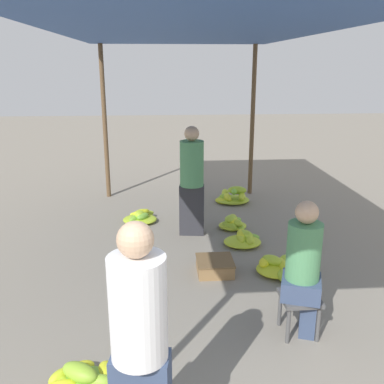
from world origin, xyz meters
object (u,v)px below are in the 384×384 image
at_px(banana_pile_right_3, 233,223).
at_px(banana_pile_right_0, 281,267).
at_px(banana_pile_right_1, 232,197).
at_px(shopper_walking_mid, 192,180).
at_px(vendor_foreground, 140,343).
at_px(stool, 300,303).
at_px(banana_pile_right_2, 244,240).
at_px(banana_pile_left_0, 83,380).
at_px(banana_pile_left_1, 140,217).
at_px(crate_near, 215,266).
at_px(vendor_seated, 304,268).

bearing_deg(banana_pile_right_3, banana_pile_right_0, -76.89).
height_order(banana_pile_right_1, shopper_walking_mid, shopper_walking_mid).
bearing_deg(vendor_foreground, stool, 40.64).
distance_m(stool, banana_pile_right_2, 2.06).
relative_size(vendor_foreground, banana_pile_left_0, 2.64).
bearing_deg(banana_pile_right_3, stool, -86.39).
height_order(vendor_foreground, banana_pile_right_0, vendor_foreground).
bearing_deg(banana_pile_right_1, banana_pile_left_0, -112.98).
relative_size(banana_pile_left_1, banana_pile_right_0, 0.83).
bearing_deg(banana_pile_right_0, crate_near, 174.89).
bearing_deg(banana_pile_right_0, banana_pile_left_1, 132.94).
xyz_separation_m(stool, crate_near, (-0.61, 1.25, -0.23)).
bearing_deg(banana_pile_left_0, vendor_seated, 16.71).
xyz_separation_m(banana_pile_left_1, crate_near, (0.96, -1.80, 0.01)).
bearing_deg(banana_pile_left_1, stool, -62.75).
xyz_separation_m(banana_pile_right_2, shopper_walking_mid, (-0.69, 0.46, 0.75)).
bearing_deg(banana_pile_left_1, banana_pile_right_2, -34.56).
distance_m(banana_pile_right_0, banana_pile_right_2, 0.91).
xyz_separation_m(stool, vendor_seated, (0.02, 0.01, 0.35)).
height_order(vendor_foreground, banana_pile_left_1, vendor_foreground).
relative_size(stool, banana_pile_right_1, 0.59).
xyz_separation_m(crate_near, shopper_walking_mid, (-0.18, 1.25, 0.74)).
bearing_deg(banana_pile_right_3, banana_pile_right_1, 81.13).
height_order(stool, banana_pile_right_1, stool).
bearing_deg(banana_pile_right_1, vendor_foreground, -105.48).
height_order(banana_pile_left_1, banana_pile_right_3, banana_pile_right_3).
bearing_deg(banana_pile_left_1, shopper_walking_mid, -35.27).
bearing_deg(vendor_seated, banana_pile_right_0, 82.51).
bearing_deg(stool, shopper_walking_mid, 107.64).
distance_m(banana_pile_left_0, banana_pile_right_2, 3.13).
bearing_deg(banana_pile_right_2, banana_pile_right_1, 85.58).
relative_size(vendor_seated, banana_pile_right_2, 2.37).
height_order(stool, crate_near, stool).
relative_size(vendor_seated, banana_pile_right_3, 3.04).
height_order(banana_pile_left_0, banana_pile_right_2, banana_pile_left_0).
bearing_deg(banana_pile_right_0, stool, -98.27).
bearing_deg(crate_near, banana_pile_right_2, 57.64).
distance_m(vendor_seated, banana_pile_right_2, 2.12).
relative_size(vendor_seated, shopper_walking_mid, 0.81).
xyz_separation_m(vendor_foreground, banana_pile_right_1, (1.41, 5.10, -0.72)).
bearing_deg(banana_pile_right_2, stool, -86.95).
xyz_separation_m(vendor_seated, crate_near, (-0.63, 1.24, -0.58)).
relative_size(banana_pile_left_0, banana_pile_right_0, 0.93).
distance_m(banana_pile_right_2, shopper_walking_mid, 1.11).
relative_size(banana_pile_left_0, crate_near, 1.39).
bearing_deg(banana_pile_right_3, vendor_seated, -86.00).
bearing_deg(banana_pile_left_0, banana_pile_right_3, 61.93).
xyz_separation_m(vendor_seated, banana_pile_right_1, (0.02, 3.91, -0.56)).
bearing_deg(banana_pile_right_3, banana_pile_left_0, -118.07).
bearing_deg(banana_pile_right_1, vendor_seated, -90.28).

